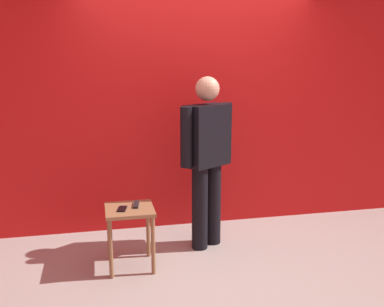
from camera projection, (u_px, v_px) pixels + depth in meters
ground_plane at (225, 269)px, 3.92m from camera, size 12.00×12.00×0.00m
back_wall_red at (195, 99)px, 4.78m from camera, size 4.89×0.12×2.79m
standing_person at (207, 154)px, 4.23m from camera, size 0.61×0.44×1.67m
side_table at (130, 220)px, 3.88m from camera, size 0.42×0.42×0.55m
cell_phone at (122, 209)px, 3.82m from camera, size 0.10×0.16×0.01m
tv_remote at (136, 205)px, 3.91m from camera, size 0.07×0.17×0.02m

